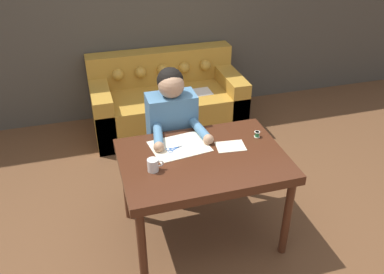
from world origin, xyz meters
TOP-DOWN VIEW (x-y plane):
  - ground_plane at (0.00, 0.00)m, footprint 16.00×16.00m
  - wall_back at (0.00, 2.19)m, footprint 8.00×0.06m
  - dining_table at (0.06, -0.03)m, footprint 1.18×0.83m
  - couch at (0.20, 1.77)m, footprint 1.66×0.85m
  - person at (-0.03, 0.52)m, footprint 0.46×0.59m
  - pattern_paper_main at (-0.07, 0.15)m, footprint 0.45×0.36m
  - pattern_paper_offcut at (0.30, 0.04)m, footprint 0.23×0.17m
  - scissors at (-0.10, 0.13)m, footprint 0.24×0.12m
  - mug at (-0.31, -0.10)m, footprint 0.11×0.08m
  - thread_spool at (0.54, 0.11)m, footprint 0.04×0.04m

SIDE VIEW (x-z plane):
  - ground_plane at x=0.00m, z-range 0.00..0.00m
  - couch at x=0.20m, z-range -0.11..0.71m
  - person at x=-0.03m, z-range 0.01..1.22m
  - dining_table at x=0.06m, z-range 0.29..1.03m
  - pattern_paper_main at x=-0.07m, z-range 0.74..0.75m
  - pattern_paper_offcut at x=0.30m, z-range 0.74..0.75m
  - scissors at x=-0.10m, z-range 0.74..0.75m
  - thread_spool at x=0.54m, z-range 0.74..0.79m
  - mug at x=-0.31m, z-range 0.74..0.83m
  - wall_back at x=0.00m, z-range 0.00..2.60m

